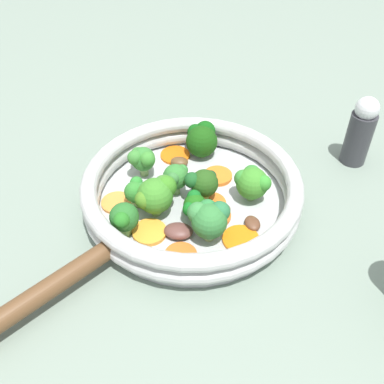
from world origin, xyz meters
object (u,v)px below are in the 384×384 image
(broccoli_floret_8, at_px, (194,205))
(mushroom_piece_3, at_px, (179,162))
(carrot_slice_3, at_px, (149,232))
(carrot_slice_6, at_px, (213,215))
(skillet, at_px, (192,204))
(broccoli_floret_1, at_px, (252,182))
(salt_shaker, at_px, (360,131))
(broccoli_floret_9, at_px, (202,138))
(broccoli_floret_4, at_px, (124,218))
(carrot_slice_0, at_px, (181,255))
(broccoli_floret_5, at_px, (203,182))
(broccoli_floret_2, at_px, (209,218))
(mushroom_piece_2, at_px, (178,231))
(mushroom_piece_1, at_px, (221,211))
(carrot_slice_2, at_px, (241,239))
(carrot_slice_7, at_px, (117,203))
(broccoli_floret_0, at_px, (142,159))
(mushroom_piece_0, at_px, (252,223))
(carrot_slice_5, at_px, (175,155))
(broccoli_floret_3, at_px, (176,177))
(carrot_slice_1, at_px, (211,203))
(carrot_slice_4, at_px, (218,176))
(broccoli_floret_6, at_px, (157,194))
(broccoli_floret_7, at_px, (136,191))

(broccoli_floret_8, bearing_deg, mushroom_piece_3, -85.39)
(carrot_slice_3, relative_size, carrot_slice_6, 0.92)
(skillet, bearing_deg, broccoli_floret_1, 177.23)
(salt_shaker, bearing_deg, broccoli_floret_9, -7.19)
(broccoli_floret_4, bearing_deg, carrot_slice_0, 145.97)
(carrot_slice_3, relative_size, broccoli_floret_5, 0.91)
(broccoli_floret_2, xyz_separation_m, mushroom_piece_2, (0.04, -0.01, -0.02))
(carrot_slice_6, bearing_deg, carrot_slice_3, 13.94)
(mushroom_piece_1, bearing_deg, broccoli_floret_4, 9.70)
(carrot_slice_2, bearing_deg, mushroom_piece_1, -70.72)
(carrot_slice_7, relative_size, mushroom_piece_3, 1.60)
(broccoli_floret_0, relative_size, broccoli_floret_4, 0.99)
(broccoli_floret_1, relative_size, broccoli_floret_8, 1.32)
(broccoli_floret_0, height_order, mushroom_piece_0, broccoli_floret_0)
(carrot_slice_5, relative_size, broccoli_floret_4, 0.95)
(mushroom_piece_2, bearing_deg, skillet, -111.80)
(broccoli_floret_3, relative_size, mushroom_piece_3, 1.76)
(broccoli_floret_4, bearing_deg, carrot_slice_5, -116.29)
(carrot_slice_7, distance_m, broccoli_floret_9, 0.16)
(broccoli_floret_2, height_order, salt_shaker, salt_shaker)
(broccoli_floret_1, relative_size, mushroom_piece_1, 1.69)
(carrot_slice_1, height_order, carrot_slice_3, carrot_slice_3)
(broccoli_floret_4, xyz_separation_m, broccoli_floret_5, (-0.10, -0.05, 0.00))
(broccoli_floret_3, bearing_deg, mushroom_piece_2, 86.68)
(carrot_slice_4, bearing_deg, broccoli_floret_4, 35.97)
(carrot_slice_1, xyz_separation_m, carrot_slice_2, (-0.03, 0.07, 0.00))
(carrot_slice_3, distance_m, carrot_slice_6, 0.08)
(broccoli_floret_4, xyz_separation_m, broccoli_floret_6, (-0.04, -0.03, 0.00))
(carrot_slice_5, distance_m, broccoli_floret_1, 0.14)
(carrot_slice_0, xyz_separation_m, broccoli_floret_5, (-0.04, -0.10, 0.03))
(broccoli_floret_6, relative_size, broccoli_floret_9, 1.02)
(broccoli_floret_2, distance_m, broccoli_floret_6, 0.08)
(broccoli_floret_0, distance_m, salt_shaker, 0.31)
(carrot_slice_4, distance_m, broccoli_floret_2, 0.11)
(broccoli_floret_2, distance_m, broccoli_floret_3, 0.09)
(carrot_slice_0, xyz_separation_m, broccoli_floret_7, (0.05, -0.10, 0.02))
(carrot_slice_0, height_order, carrot_slice_1, same)
(skillet, relative_size, carrot_slice_5, 6.05)
(skillet, distance_m, carrot_slice_2, 0.09)
(carrot_slice_6, relative_size, broccoli_floret_0, 1.03)
(broccoli_floret_7, bearing_deg, mushroom_piece_3, -130.39)
(carrot_slice_2, bearing_deg, broccoli_floret_9, -82.44)
(broccoli_floret_1, bearing_deg, broccoli_floret_0, -24.58)
(broccoli_floret_0, relative_size, broccoli_floret_8, 1.24)
(broccoli_floret_8, relative_size, broccoli_floret_9, 0.70)
(carrot_slice_4, xyz_separation_m, salt_shaker, (-0.21, -0.03, 0.04))
(carrot_slice_1, xyz_separation_m, broccoli_floret_3, (0.04, -0.03, 0.03))
(carrot_slice_0, height_order, carrot_slice_5, same)
(broccoli_floret_6, bearing_deg, broccoli_floret_2, 140.80)
(broccoli_floret_6, relative_size, salt_shaker, 0.50)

